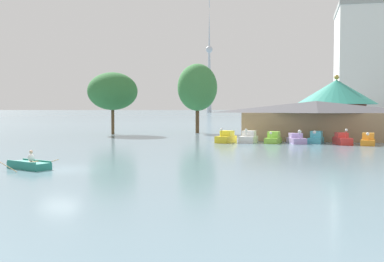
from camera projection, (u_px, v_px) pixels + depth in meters
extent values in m
plane|color=slate|center=(60.00, 170.00, 29.71)|extent=(2000.00, 2000.00, 0.00)
cube|color=#237A6B|center=(29.00, 165.00, 30.01)|extent=(3.31, 2.35, 0.44)
cube|color=#237A6B|center=(21.00, 162.00, 29.53)|extent=(2.72, 1.23, 0.10)
cube|color=#237A6B|center=(37.00, 160.00, 30.46)|extent=(2.72, 1.23, 0.10)
cube|color=#997F5B|center=(31.00, 162.00, 29.86)|extent=(0.63, 1.07, 0.04)
ellipsoid|color=white|center=(31.00, 158.00, 29.85)|extent=(0.47, 0.53, 0.52)
sphere|color=tan|center=(31.00, 152.00, 29.83)|extent=(0.22, 0.22, 0.22)
cylinder|color=tan|center=(8.00, 167.00, 28.72)|extent=(1.72, 0.77, 0.54)
cylinder|color=tan|center=(50.00, 162.00, 31.21)|extent=(1.72, 0.77, 0.54)
cube|color=yellow|center=(226.00, 139.00, 52.90)|extent=(2.23, 3.07, 0.75)
cube|color=yellow|center=(227.00, 133.00, 53.17)|extent=(1.58, 1.55, 0.59)
cylinder|color=yellow|center=(222.00, 134.00, 51.91)|extent=(0.14, 0.14, 0.66)
sphere|color=white|center=(222.00, 129.00, 51.89)|extent=(0.29, 0.29, 0.29)
cube|color=white|center=(248.00, 139.00, 52.84)|extent=(2.02, 2.69, 0.74)
cube|color=white|center=(249.00, 133.00, 53.09)|extent=(1.56, 1.31, 0.61)
cylinder|color=white|center=(246.00, 134.00, 51.89)|extent=(0.14, 0.14, 0.59)
sphere|color=white|center=(246.00, 130.00, 51.87)|extent=(0.31, 0.31, 0.31)
cube|color=#8CCC3F|center=(273.00, 140.00, 52.10)|extent=(1.88, 2.76, 0.60)
cube|color=#A0E24F|center=(274.00, 135.00, 52.36)|extent=(1.41, 1.35, 0.70)
cylinder|color=#8CCC3F|center=(271.00, 136.00, 51.15)|extent=(0.14, 0.14, 0.45)
sphere|color=white|center=(271.00, 133.00, 51.13)|extent=(0.28, 0.28, 0.28)
cube|color=#B299D8|center=(296.00, 141.00, 51.83)|extent=(2.31, 3.18, 0.62)
cube|color=#C8ADF0|center=(296.00, 135.00, 52.15)|extent=(1.62, 1.61, 0.51)
cylinder|color=#B299D8|center=(300.00, 136.00, 50.66)|extent=(0.14, 0.14, 0.55)
sphere|color=white|center=(300.00, 132.00, 50.64)|extent=(0.39, 0.39, 0.39)
cube|color=#4CB7CC|center=(316.00, 140.00, 52.41)|extent=(1.91, 3.11, 0.61)
cube|color=#5DCDE2|center=(316.00, 134.00, 52.71)|extent=(1.42, 1.50, 0.72)
cylinder|color=#4CB7CC|center=(314.00, 136.00, 51.32)|extent=(0.14, 0.14, 0.46)
sphere|color=white|center=(314.00, 132.00, 51.29)|extent=(0.38, 0.38, 0.38)
cube|color=red|center=(343.00, 141.00, 50.26)|extent=(1.96, 3.16, 0.75)
cube|color=#E8423C|center=(342.00, 135.00, 50.59)|extent=(1.39, 1.54, 0.52)
cylinder|color=red|center=(346.00, 135.00, 49.05)|extent=(0.14, 0.14, 0.72)
sphere|color=white|center=(346.00, 130.00, 49.02)|extent=(0.28, 0.28, 0.28)
cube|color=orange|center=(368.00, 142.00, 49.12)|extent=(1.80, 2.75, 0.60)
cube|color=gold|center=(368.00, 136.00, 49.38)|extent=(1.36, 1.33, 0.69)
cylinder|color=orange|center=(368.00, 138.00, 48.15)|extent=(0.14, 0.14, 0.49)
sphere|color=white|center=(368.00, 134.00, 48.13)|extent=(0.33, 0.33, 0.33)
cube|color=#9E7F5B|center=(316.00, 126.00, 57.44)|extent=(17.48, 7.40, 3.35)
pyramid|color=#4C4C51|center=(316.00, 107.00, 57.33)|extent=(18.88, 8.51, 1.44)
cylinder|color=brown|center=(336.00, 120.00, 66.14)|extent=(8.09, 8.09, 4.45)
cone|color=teal|center=(336.00, 92.00, 65.95)|extent=(11.30, 11.30, 3.48)
sphere|color=#B7993D|center=(337.00, 77.00, 65.85)|extent=(0.70, 0.70, 0.70)
cylinder|color=brown|center=(113.00, 122.00, 69.52)|extent=(0.46, 0.46, 3.63)
ellipsoid|color=#337038|center=(113.00, 91.00, 69.29)|extent=(7.41, 7.41, 5.59)
cylinder|color=brown|center=(197.00, 122.00, 73.33)|extent=(0.58, 0.58, 3.49)
ellipsoid|color=#3D7F42|center=(197.00, 87.00, 73.07)|extent=(6.23, 6.23, 7.35)
cube|color=silver|center=(383.00, 68.00, 105.31)|extent=(20.08, 17.62, 25.75)
cube|color=#999993|center=(384.00, 8.00, 104.66)|extent=(20.48, 17.97, 1.00)
cone|color=#B7BCC6|center=(209.00, 60.00, 420.64)|extent=(4.44, 4.44, 93.90)
sphere|color=#B7BCC6|center=(209.00, 49.00, 420.16)|extent=(6.11, 6.11, 6.11)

